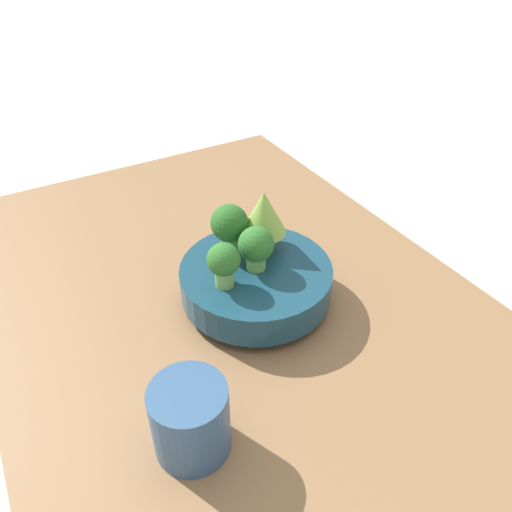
{
  "coord_description": "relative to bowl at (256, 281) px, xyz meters",
  "views": [
    {
      "loc": [
        -0.48,
        0.24,
        0.54
      ],
      "look_at": [
        -0.01,
        -0.03,
        0.13
      ],
      "focal_mm": 35.0,
      "sensor_mm": 36.0,
      "label": 1
    }
  ],
  "objects": [
    {
      "name": "bowl",
      "position": [
        0.0,
        0.0,
        0.0
      ],
      "size": [
        0.21,
        0.21,
        0.06
      ],
      "color": "navy",
      "rests_on": "table"
    },
    {
      "name": "broccoli_floret_right",
      "position": [
        0.05,
        0.01,
        0.07
      ],
      "size": [
        0.05,
        0.05,
        0.07
      ],
      "color": "#7AB256",
      "rests_on": "bowl"
    },
    {
      "name": "ground_plane",
      "position": [
        0.01,
        0.03,
        -0.08
      ],
      "size": [
        6.0,
        6.0,
        0.0
      ],
      "primitive_type": "plane",
      "color": "silver"
    },
    {
      "name": "romanesco_piece_near",
      "position": [
        0.04,
        -0.03,
        0.08
      ],
      "size": [
        0.06,
        0.06,
        0.09
      ],
      "color": "#6BA34C",
      "rests_on": "bowl"
    },
    {
      "name": "broccoli_floret_back",
      "position": [
        -0.01,
        0.05,
        0.06
      ],
      "size": [
        0.04,
        0.04,
        0.06
      ],
      "color": "#7AB256",
      "rests_on": "bowl"
    },
    {
      "name": "cup",
      "position": [
        -0.17,
        0.17,
        0.01
      ],
      "size": [
        0.08,
        0.08,
        0.09
      ],
      "color": "#33567F",
      "rests_on": "table"
    },
    {
      "name": "broccoli_floret_center",
      "position": [
        0.0,
        0.0,
        0.06
      ],
      "size": [
        0.05,
        0.05,
        0.06
      ],
      "color": "#7AB256",
      "rests_on": "bowl"
    },
    {
      "name": "table",
      "position": [
        0.01,
        0.03,
        -0.06
      ],
      "size": [
        0.99,
        0.66,
        0.05
      ],
      "color": "olive",
      "rests_on": "ground_plane"
    }
  ]
}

